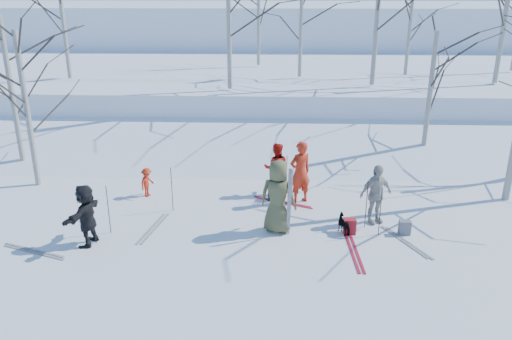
{
  "coord_description": "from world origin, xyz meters",
  "views": [
    {
      "loc": [
        0.54,
        -11.79,
        6.08
      ],
      "look_at": [
        0.0,
        1.5,
        1.3
      ],
      "focal_mm": 35.0,
      "sensor_mm": 36.0,
      "label": 1
    }
  ],
  "objects_px": {
    "skier_red_north": "(300,172)",
    "skier_olive_center": "(278,197)",
    "backpack_dark": "(274,194)",
    "backpack_grey": "(405,228)",
    "skier_redor_behind": "(276,168)",
    "skier_red_seated": "(147,182)",
    "backpack_red": "(350,226)",
    "dog": "(345,224)",
    "skier_cream_east": "(376,194)",
    "skier_grey_west": "(86,215)"
  },
  "relations": [
    {
      "from": "backpack_dark",
      "to": "skier_red_north",
      "type": "bearing_deg",
      "value": -8.05
    },
    {
      "from": "backpack_grey",
      "to": "skier_olive_center",
      "type": "bearing_deg",
      "value": 178.95
    },
    {
      "from": "skier_redor_behind",
      "to": "backpack_dark",
      "type": "xyz_separation_m",
      "value": [
        -0.08,
        -0.57,
        -0.62
      ]
    },
    {
      "from": "skier_red_north",
      "to": "skier_grey_west",
      "type": "bearing_deg",
      "value": 0.63
    },
    {
      "from": "skier_redor_behind",
      "to": "skier_grey_west",
      "type": "relative_size",
      "value": 1.02
    },
    {
      "from": "skier_cream_east",
      "to": "backpack_red",
      "type": "xyz_separation_m",
      "value": [
        -0.77,
        -0.73,
        -0.63
      ]
    },
    {
      "from": "skier_red_north",
      "to": "skier_olive_center",
      "type": "bearing_deg",
      "value": 43.85
    },
    {
      "from": "skier_grey_west",
      "to": "backpack_red",
      "type": "xyz_separation_m",
      "value": [
        6.71,
        0.85,
        -0.6
      ]
    },
    {
      "from": "skier_red_seated",
      "to": "backpack_grey",
      "type": "relative_size",
      "value": 2.43
    },
    {
      "from": "skier_red_north",
      "to": "backpack_grey",
      "type": "xyz_separation_m",
      "value": [
        2.7,
        -2.07,
        -0.77
      ]
    },
    {
      "from": "skier_redor_behind",
      "to": "skier_cream_east",
      "type": "relative_size",
      "value": 0.98
    },
    {
      "from": "skier_red_seated",
      "to": "skier_grey_west",
      "type": "bearing_deg",
      "value": -172.26
    },
    {
      "from": "skier_cream_east",
      "to": "skier_grey_west",
      "type": "distance_m",
      "value": 7.64
    },
    {
      "from": "backpack_red",
      "to": "backpack_dark",
      "type": "relative_size",
      "value": 1.05
    },
    {
      "from": "skier_red_north",
      "to": "skier_redor_behind",
      "type": "xyz_separation_m",
      "value": [
        -0.71,
        0.69,
        -0.13
      ]
    },
    {
      "from": "backpack_red",
      "to": "skier_red_seated",
      "type": "bearing_deg",
      "value": 158.61
    },
    {
      "from": "skier_redor_behind",
      "to": "dog",
      "type": "distance_m",
      "value": 3.36
    },
    {
      "from": "skier_olive_center",
      "to": "backpack_grey",
      "type": "distance_m",
      "value": 3.46
    },
    {
      "from": "skier_red_seated",
      "to": "skier_grey_west",
      "type": "height_order",
      "value": "skier_grey_west"
    },
    {
      "from": "skier_red_north",
      "to": "backpack_dark",
      "type": "height_order",
      "value": "skier_red_north"
    },
    {
      "from": "skier_red_seated",
      "to": "skier_cream_east",
      "type": "distance_m",
      "value": 6.95
    },
    {
      "from": "skier_red_north",
      "to": "skier_red_seated",
      "type": "relative_size",
      "value": 2.07
    },
    {
      "from": "skier_cream_east",
      "to": "backpack_red",
      "type": "relative_size",
      "value": 4.02
    },
    {
      "from": "skier_red_seated",
      "to": "backpack_grey",
      "type": "xyz_separation_m",
      "value": [
        7.44,
        -2.32,
        -0.27
      ]
    },
    {
      "from": "dog",
      "to": "backpack_grey",
      "type": "relative_size",
      "value": 1.58
    },
    {
      "from": "skier_red_north",
      "to": "skier_redor_behind",
      "type": "height_order",
      "value": "skier_red_north"
    },
    {
      "from": "skier_redor_behind",
      "to": "backpack_grey",
      "type": "xyz_separation_m",
      "value": [
        3.41,
        -2.75,
        -0.63
      ]
    },
    {
      "from": "skier_red_north",
      "to": "skier_red_seated",
      "type": "height_order",
      "value": "skier_red_north"
    },
    {
      "from": "skier_olive_center",
      "to": "skier_red_seated",
      "type": "distance_m",
      "value": 4.69
    },
    {
      "from": "skier_cream_east",
      "to": "backpack_dark",
      "type": "distance_m",
      "value": 3.23
    },
    {
      "from": "backpack_red",
      "to": "skier_grey_west",
      "type": "bearing_deg",
      "value": -172.78
    },
    {
      "from": "skier_redor_behind",
      "to": "skier_red_seated",
      "type": "relative_size",
      "value": 1.78
    },
    {
      "from": "skier_grey_west",
      "to": "backpack_dark",
      "type": "relative_size",
      "value": 4.04
    },
    {
      "from": "skier_olive_center",
      "to": "backpack_grey",
      "type": "relative_size",
      "value": 5.24
    },
    {
      "from": "dog",
      "to": "backpack_red",
      "type": "bearing_deg",
      "value": 145.12
    },
    {
      "from": "backpack_red",
      "to": "skier_redor_behind",
      "type": "bearing_deg",
      "value": 125.16
    },
    {
      "from": "dog",
      "to": "backpack_grey",
      "type": "bearing_deg",
      "value": 153.09
    },
    {
      "from": "skier_cream_east",
      "to": "dog",
      "type": "bearing_deg",
      "value": -166.32
    },
    {
      "from": "skier_red_seated",
      "to": "skier_olive_center",
      "type": "bearing_deg",
      "value": -98.57
    },
    {
      "from": "skier_grey_west",
      "to": "dog",
      "type": "xyz_separation_m",
      "value": [
        6.58,
        0.87,
        -0.55
      ]
    },
    {
      "from": "skier_redor_behind",
      "to": "skier_grey_west",
      "type": "xyz_separation_m",
      "value": [
        -4.75,
        -3.63,
        -0.02
      ]
    },
    {
      "from": "backpack_grey",
      "to": "backpack_dark",
      "type": "height_order",
      "value": "backpack_dark"
    },
    {
      "from": "skier_grey_west",
      "to": "dog",
      "type": "height_order",
      "value": "skier_grey_west"
    },
    {
      "from": "skier_red_north",
      "to": "skier_cream_east",
      "type": "relative_size",
      "value": 1.14
    },
    {
      "from": "skier_olive_center",
      "to": "skier_redor_behind",
      "type": "bearing_deg",
      "value": -70.91
    },
    {
      "from": "backpack_grey",
      "to": "skier_red_north",
      "type": "bearing_deg",
      "value": 142.52
    },
    {
      "from": "skier_redor_behind",
      "to": "backpack_grey",
      "type": "distance_m",
      "value": 4.43
    },
    {
      "from": "dog",
      "to": "backpack_dark",
      "type": "xyz_separation_m",
      "value": [
        -1.91,
        2.19,
        -0.05
      ]
    },
    {
      "from": "skier_redor_behind",
      "to": "backpack_red",
      "type": "distance_m",
      "value": 3.45
    },
    {
      "from": "skier_olive_center",
      "to": "dog",
      "type": "relative_size",
      "value": 3.31
    }
  ]
}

